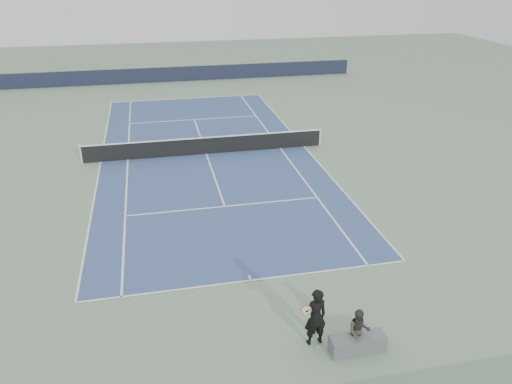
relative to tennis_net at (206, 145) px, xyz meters
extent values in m
plane|color=slate|center=(0.00, 0.00, -0.50)|extent=(80.00, 80.00, 0.00)
cube|color=#344C7B|center=(0.00, 0.00, -0.50)|extent=(10.97, 23.77, 0.01)
cylinder|color=silver|center=(-6.40, 0.00, 0.03)|extent=(0.10, 0.10, 1.07)
cylinder|color=silver|center=(6.40, 0.00, 0.03)|extent=(0.10, 0.10, 1.07)
cube|color=black|center=(0.00, 0.00, -0.04)|extent=(12.80, 0.03, 0.90)
cube|color=white|center=(0.00, 0.00, 0.43)|extent=(12.80, 0.04, 0.06)
cube|color=black|center=(0.00, 17.88, 0.10)|extent=(30.00, 0.25, 1.20)
imported|color=black|center=(1.11, -15.07, 0.37)|extent=(0.71, 0.54, 1.75)
torus|color=#9D2E0D|center=(0.83, -15.12, 0.68)|extent=(0.34, 0.18, 0.36)
cylinder|color=white|center=(0.83, -15.12, 0.68)|extent=(0.29, 0.14, 0.32)
cylinder|color=white|center=(0.95, -15.09, 0.42)|extent=(0.08, 0.13, 0.27)
sphere|color=#BBDF2D|center=(1.15, -15.31, -0.47)|extent=(0.07, 0.07, 0.07)
cube|color=slate|center=(2.14, -15.62, -0.26)|extent=(1.57, 0.82, 0.48)
imported|color=#37342C|center=(2.14, -15.62, 0.17)|extent=(0.72, 0.62, 1.28)
camera|label=1|loc=(-2.68, -25.12, 9.08)|focal=35.00mm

